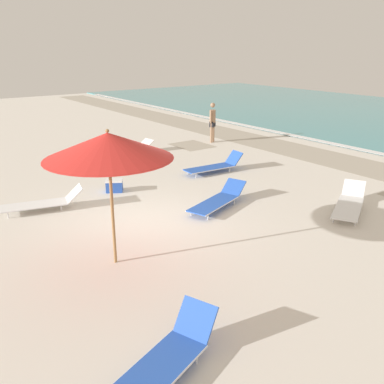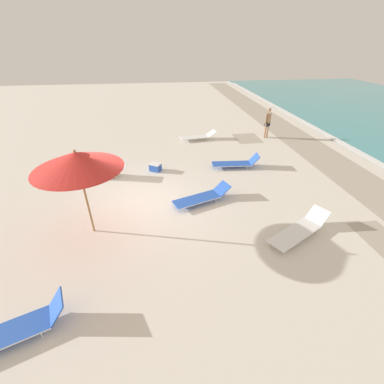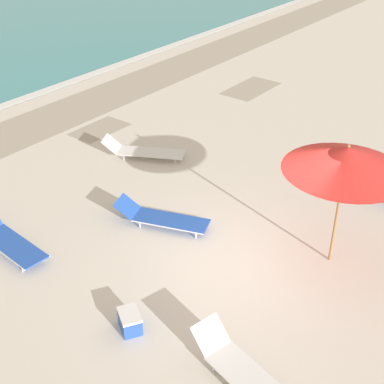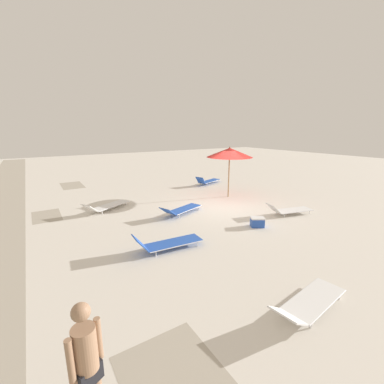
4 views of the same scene
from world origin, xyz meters
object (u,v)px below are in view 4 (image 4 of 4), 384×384
(sun_lounger_under_umbrella, at_px, (181,209))
(beachgoer_wading_adult, at_px, (87,361))
(sun_lounger_mid_beach_solo, at_px, (107,206))
(sun_lounger_mid_beach_pair_a, at_px, (208,181))
(beach_umbrella, at_px, (230,153))
(sun_lounger_beside_umbrella, at_px, (289,210))
(sun_lounger_near_water_right, at_px, (309,302))
(cooler_box, at_px, (257,222))
(sun_lounger_near_water_left, at_px, (167,243))

(sun_lounger_under_umbrella, distance_m, beachgoer_wading_adult, 8.31)
(sun_lounger_mid_beach_solo, height_order, sun_lounger_mid_beach_pair_a, sun_lounger_mid_beach_pair_a)
(beach_umbrella, xyz_separation_m, sun_lounger_mid_beach_solo, (1.07, 6.25, -2.18))
(sun_lounger_mid_beach_solo, bearing_deg, sun_lounger_beside_umbrella, -154.96)
(sun_lounger_mid_beach_pair_a, height_order, beachgoer_wading_adult, beachgoer_wading_adult)
(sun_lounger_under_umbrella, relative_size, sun_lounger_near_water_right, 1.05)
(cooler_box, bearing_deg, sun_lounger_near_water_right, 88.04)
(sun_lounger_near_water_left, xyz_separation_m, sun_lounger_mid_beach_solo, (4.97, 0.54, -0.01))
(sun_lounger_near_water_left, bearing_deg, sun_lounger_mid_beach_solo, 10.36)
(sun_lounger_mid_beach_solo, relative_size, sun_lounger_mid_beach_pair_a, 1.02)
(sun_lounger_near_water_right, distance_m, beachgoer_wading_adult, 4.21)
(sun_lounger_mid_beach_solo, bearing_deg, sun_lounger_near_water_left, 157.87)
(cooler_box, bearing_deg, sun_lounger_mid_beach_pair_a, -80.39)
(sun_lounger_under_umbrella, bearing_deg, beachgoer_wading_adult, 122.68)
(sun_lounger_near_water_right, relative_size, cooler_box, 3.55)
(sun_lounger_near_water_right, xyz_separation_m, sun_lounger_mid_beach_pair_a, (11.15, -5.55, 0.01))
(sun_lounger_near_water_left, xyz_separation_m, sun_lounger_mid_beach_pair_a, (7.15, -6.70, -0.00))
(sun_lounger_near_water_right, xyz_separation_m, sun_lounger_mid_beach_solo, (8.97, 1.70, 0.00))
(beach_umbrella, bearing_deg, sun_lounger_near_water_right, 150.03)
(sun_lounger_near_water_left, bearing_deg, sun_lounger_under_umbrella, -33.17)
(sun_lounger_beside_umbrella, bearing_deg, sun_lounger_near_water_right, 144.66)
(sun_lounger_near_water_right, height_order, sun_lounger_mid_beach_pair_a, sun_lounger_mid_beach_pair_a)
(beach_umbrella, bearing_deg, beachgoer_wading_adult, 131.74)
(sun_lounger_near_water_right, distance_m, sun_lounger_mid_beach_pair_a, 12.45)
(sun_lounger_beside_umbrella, bearing_deg, sun_lounger_mid_beach_pair_a, 7.62)
(sun_lounger_mid_beach_pair_a, bearing_deg, sun_lounger_beside_umbrella, 153.12)
(sun_lounger_mid_beach_pair_a, distance_m, cooler_box, 7.86)
(beachgoer_wading_adult, bearing_deg, sun_lounger_near_water_right, 151.22)
(sun_lounger_mid_beach_pair_a, bearing_deg, sun_lounger_near_water_right, 132.82)
(sun_lounger_under_umbrella, bearing_deg, beach_umbrella, -91.66)
(sun_lounger_mid_beach_pair_a, relative_size, beachgoer_wading_adult, 1.30)
(sun_lounger_mid_beach_solo, bearing_deg, beach_umbrella, -128.08)
(sun_lounger_under_umbrella, relative_size, sun_lounger_mid_beach_solo, 0.97)
(sun_lounger_beside_umbrella, bearing_deg, sun_lounger_mid_beach_solo, 67.17)
(sun_lounger_beside_umbrella, distance_m, sun_lounger_mid_beach_pair_a, 7.04)
(beach_umbrella, height_order, sun_lounger_near_water_right, beach_umbrella)
(beach_umbrella, height_order, sun_lounger_under_umbrella, beach_umbrella)
(sun_lounger_mid_beach_solo, distance_m, cooler_box, 6.66)
(beach_umbrella, bearing_deg, cooler_box, 153.92)
(sun_lounger_beside_umbrella, relative_size, sun_lounger_near_water_right, 1.00)
(sun_lounger_near_water_left, xyz_separation_m, sun_lounger_near_water_right, (-4.00, -1.16, -0.01))
(sun_lounger_beside_umbrella, xyz_separation_m, sun_lounger_mid_beach_pair_a, (7.00, -0.75, 0.00))
(sun_lounger_beside_umbrella, xyz_separation_m, sun_lounger_mid_beach_solo, (4.82, 6.49, -0.00))
(beach_umbrella, bearing_deg, sun_lounger_mid_beach_pair_a, -16.94)
(sun_lounger_mid_beach_pair_a, relative_size, cooler_box, 3.75)
(sun_lounger_near_water_right, bearing_deg, sun_lounger_mid_beach_solo, 3.41)
(sun_lounger_beside_umbrella, xyz_separation_m, sun_lounger_near_water_left, (-0.15, 5.95, 0.00))
(sun_lounger_mid_beach_pair_a, bearing_deg, beachgoer_wading_adult, 117.93)
(sun_lounger_beside_umbrella, relative_size, beachgoer_wading_adult, 1.23)
(sun_lounger_mid_beach_pair_a, xyz_separation_m, beachgoer_wading_adult, (-11.00, 9.68, 0.78))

